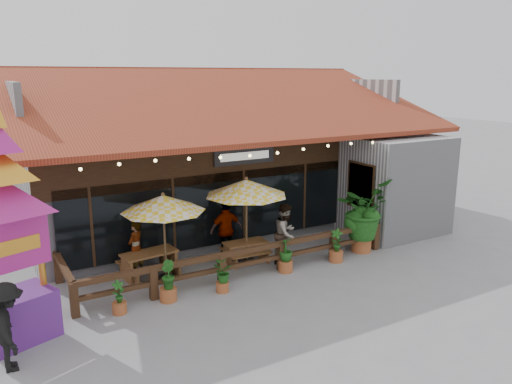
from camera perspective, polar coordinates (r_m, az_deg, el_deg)
ground at (r=16.01m, az=3.42°, el=-7.98°), size 100.00×100.00×0.00m
restaurant_building at (r=21.17m, az=-5.80°, el=3.43°), size 15.50×14.73×6.09m
patio_railing at (r=14.52m, az=-3.47°, el=-7.66°), size 10.00×2.60×0.92m
umbrella_left at (r=14.31m, az=-10.56°, el=-1.33°), size 3.02×3.02×2.57m
umbrella_right at (r=15.33m, az=-1.12°, el=0.47°), size 2.92×2.92×2.75m
picnic_table_left at (r=15.04m, az=-12.07°, el=-7.62°), size 1.73×1.54×0.76m
picnic_table_right at (r=15.89m, az=-1.23°, el=-6.43°), size 1.43×1.26×0.65m
thai_sign_tower at (r=11.76m, az=-26.78°, el=-1.13°), size 2.83×2.83×5.99m
tropical_plant at (r=16.86m, az=12.14°, el=-2.12°), size 2.27×2.15×2.46m
diner_a at (r=15.18m, az=-13.57°, el=-6.23°), size 0.72×0.69×1.65m
diner_b at (r=15.67m, az=3.45°, el=-4.75°), size 1.17×1.10×1.91m
diner_c at (r=16.12m, az=-3.42°, el=-4.29°), size 1.12×0.50×1.88m
pedestrian at (r=11.37m, az=-26.47°, el=-13.63°), size 0.71×1.20×1.84m
planter_a at (r=13.08m, az=-15.39°, el=-11.76°), size 0.36×0.36×0.88m
planter_b at (r=13.42m, az=-10.04°, el=-10.22°), size 0.45×0.45×1.10m
planter_c at (r=13.77m, az=-3.88°, el=-9.47°), size 0.69×0.68×0.86m
planter_d at (r=15.09m, az=3.41°, el=-7.26°), size 0.52×0.52×1.06m
planter_e at (r=16.07m, az=9.16°, el=-6.33°), size 0.45×0.46×1.08m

